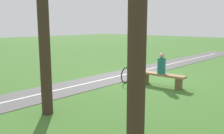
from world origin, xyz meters
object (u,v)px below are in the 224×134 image
object	(u,v)px
backpack	(132,73)
person_seated	(161,64)
tree_far_left	(135,41)
bench	(161,77)
bicycle	(132,73)
tree_mid_field	(44,28)

from	to	relation	value
backpack	person_seated	bearing A→B (deg)	165.63
person_seated	tree_far_left	bearing A→B (deg)	114.28
bench	tree_far_left	size ratio (longest dim) A/B	0.39
person_seated	bicycle	xyz separation A→B (m)	(1.40, 0.05, -0.51)
bicycle	bench	bearing A→B (deg)	85.84
bicycle	backpack	bearing A→B (deg)	-149.39
tree_far_left	tree_mid_field	bearing A→B (deg)	-17.71
tree_far_left	person_seated	bearing A→B (deg)	-62.06
bench	tree_far_left	xyz separation A→B (m)	(-3.18, 6.01, 1.87)
person_seated	backpack	bearing A→B (deg)	-18.04
backpack	tree_mid_field	size ratio (longest dim) A/B	0.09
tree_far_left	tree_mid_field	xyz separation A→B (m)	(3.89, -1.24, 0.11)
bench	tree_mid_field	distance (m)	5.22
tree_far_left	tree_mid_field	distance (m)	4.08
person_seated	bicycle	size ratio (longest dim) A/B	0.48
tree_far_left	bicycle	bearing A→B (deg)	-52.39
bicycle	tree_mid_field	xyz separation A→B (m)	(-0.71, 4.72, 1.98)
bench	tree_mid_field	xyz separation A→B (m)	(0.71, 4.77, 1.98)
bench	backpack	world-z (taller)	bench
bicycle	person_seated	bearing A→B (deg)	85.82
person_seated	backpack	distance (m)	1.95
bench	tree_mid_field	world-z (taller)	tree_mid_field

